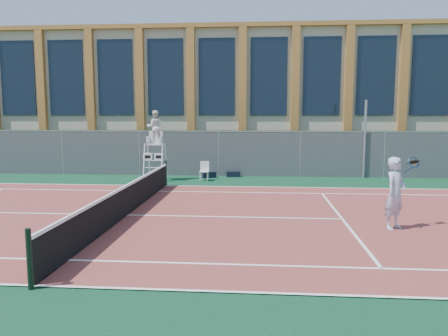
# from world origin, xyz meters

# --- Properties ---
(ground) EXTENTS (120.00, 120.00, 0.00)m
(ground) POSITION_xyz_m (0.00, 0.00, 0.00)
(ground) COLOR #233814
(apron) EXTENTS (36.00, 20.00, 0.01)m
(apron) POSITION_xyz_m (0.00, 1.00, 0.01)
(apron) COLOR #0C3620
(apron) RESTS_ON ground
(tennis_court) EXTENTS (23.77, 10.97, 0.02)m
(tennis_court) POSITION_xyz_m (0.00, 0.00, 0.02)
(tennis_court) COLOR brown
(tennis_court) RESTS_ON apron
(tennis_net) EXTENTS (0.10, 11.30, 1.10)m
(tennis_net) POSITION_xyz_m (0.00, 0.00, 0.54)
(tennis_net) COLOR black
(tennis_net) RESTS_ON ground
(fence) EXTENTS (40.00, 0.06, 2.20)m
(fence) POSITION_xyz_m (0.00, 8.80, 1.10)
(fence) COLOR #595E60
(fence) RESTS_ON ground
(hedge) EXTENTS (40.00, 1.40, 2.20)m
(hedge) POSITION_xyz_m (0.00, 10.00, 1.10)
(hedge) COLOR black
(hedge) RESTS_ON ground
(building) EXTENTS (45.00, 10.60, 8.22)m
(building) POSITION_xyz_m (0.00, 17.95, 4.15)
(building) COLOR #C0B89F
(building) RESTS_ON ground
(steel_pole) EXTENTS (0.12, 0.12, 3.73)m
(steel_pole) POSITION_xyz_m (9.01, 8.70, 1.87)
(steel_pole) COLOR #9EA0A5
(steel_pole) RESTS_ON ground
(umpire_chair) EXTENTS (0.91, 1.40, 3.26)m
(umpire_chair) POSITION_xyz_m (-0.78, 7.04, 2.38)
(umpire_chair) COLOR white
(umpire_chair) RESTS_ON ground
(plastic_chair) EXTENTS (0.42, 0.42, 0.89)m
(plastic_chair) POSITION_xyz_m (1.47, 7.19, 0.53)
(plastic_chair) COLOR silver
(plastic_chair) RESTS_ON apron
(sports_bag_near) EXTENTS (0.71, 0.55, 0.28)m
(sports_bag_near) POSITION_xyz_m (1.58, 8.07, 0.15)
(sports_bag_near) COLOR black
(sports_bag_near) RESTS_ON apron
(sports_bag_far) EXTENTS (0.70, 0.39, 0.26)m
(sports_bag_far) POSITION_xyz_m (2.73, 8.51, 0.14)
(sports_bag_far) COLOR black
(sports_bag_far) RESTS_ON apron
(tennis_player) EXTENTS (1.11, 0.88, 1.91)m
(tennis_player) POSITION_xyz_m (7.56, -0.98, 0.99)
(tennis_player) COLOR #B2B9D6
(tennis_player) RESTS_ON tennis_court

